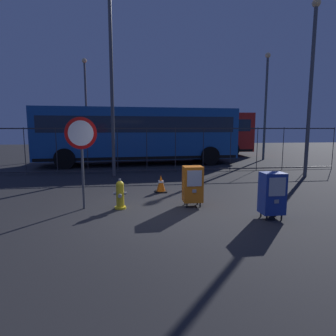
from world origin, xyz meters
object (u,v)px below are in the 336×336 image
object	(u,v)px
stop_sign	(82,144)
fire_hydrant	(120,195)
newspaper_box_secondary	(272,193)
street_light_near_right	(311,77)
bus_far	(176,132)
bus_near	(138,133)
street_light_far_right	(111,66)
newspaper_box_primary	(193,184)
street_light_near_left	(266,98)
traffic_cone	(161,184)
street_light_far_left	(86,100)

from	to	relation	value
stop_sign	fire_hydrant	bearing A→B (deg)	-6.12
newspaper_box_secondary	stop_sign	xyz separation A→B (m)	(-4.20, 1.30, 1.03)
newspaper_box_secondary	street_light_near_right	xyz separation A→B (m)	(3.99, 4.99, 3.39)
fire_hydrant	street_light_near_right	size ratio (longest dim) A/B	0.11
stop_sign	bus_far	bearing A→B (deg)	71.71
fire_hydrant	bus_near	size ratio (longest dim) A/B	0.07
fire_hydrant	street_light_far_right	distance (m)	6.46
bus_near	newspaper_box_primary	bearing A→B (deg)	-86.41
street_light_near_left	bus_far	bearing A→B (deg)	147.94
street_light_near_left	street_light_near_right	xyz separation A→B (m)	(-1.18, -6.23, 0.19)
traffic_cone	street_light_near_right	bearing A→B (deg)	18.65
bus_near	street_light_near_left	bearing A→B (deg)	5.26
fire_hydrant	street_light_near_right	xyz separation A→B (m)	(7.30, 3.78, 3.60)
street_light_far_right	street_light_near_left	bearing A→B (deg)	29.20
newspaper_box_primary	street_light_far_right	bearing A→B (deg)	114.25
newspaper_box_primary	street_light_far_right	size ratio (longest dim) A/B	0.13
bus_near	street_light_near_left	distance (m)	8.18
fire_hydrant	bus_far	distance (m)	13.68
newspaper_box_secondary	street_light_near_left	xyz separation A→B (m)	(5.17, 11.22, 3.20)
newspaper_box_primary	traffic_cone	size ratio (longest dim) A/B	1.92
bus_far	street_light_near_right	xyz separation A→B (m)	(3.86, -9.39, 2.25)
street_light_near_right	bus_far	bearing A→B (deg)	112.37
stop_sign	traffic_cone	distance (m)	2.95
fire_hydrant	street_light_near_left	size ratio (longest dim) A/B	0.12
newspaper_box_secondary	traffic_cone	xyz separation A→B (m)	(-2.13, 2.92, -0.31)
newspaper_box_secondary	street_light_far_left	xyz separation A→B (m)	(-6.07, 14.76, 3.28)
newspaper_box_secondary	stop_sign	size ratio (longest dim) A/B	0.46
newspaper_box_secondary	street_light_near_left	world-z (taller)	street_light_near_left
stop_sign	bus_near	size ratio (longest dim) A/B	0.21
newspaper_box_primary	street_light_near_left	distance (m)	12.45
bus_far	street_light_near_right	bearing A→B (deg)	-66.11
traffic_cone	bus_far	bearing A→B (deg)	78.85
fire_hydrant	stop_sign	world-z (taller)	stop_sign
fire_hydrant	bus_far	world-z (taller)	bus_far
newspaper_box_primary	street_light_near_left	xyz separation A→B (m)	(6.67, 10.01, 3.20)
newspaper_box_primary	stop_sign	distance (m)	2.89
newspaper_box_secondary	street_light_far_right	distance (m)	8.22
traffic_cone	bus_far	size ratio (longest dim) A/B	0.05
bus_far	street_light_near_right	size ratio (longest dim) A/B	1.55
newspaper_box_primary	street_light_near_right	distance (m)	7.47
stop_sign	street_light_far_left	distance (m)	13.77
newspaper_box_primary	traffic_cone	xyz separation A→B (m)	(-0.63, 1.71, -0.31)
stop_sign	newspaper_box_primary	bearing A→B (deg)	-1.86
street_light_far_right	newspaper_box_secondary	bearing A→B (deg)	-58.86
bus_near	bus_far	size ratio (longest dim) A/B	1.01
traffic_cone	bus_near	bearing A→B (deg)	94.18
newspaper_box_primary	newspaper_box_secondary	distance (m)	1.93
fire_hydrant	street_light_far_left	world-z (taller)	street_light_far_left
bus_near	bus_far	distance (m)	5.21
stop_sign	bus_far	size ratio (longest dim) A/B	0.21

